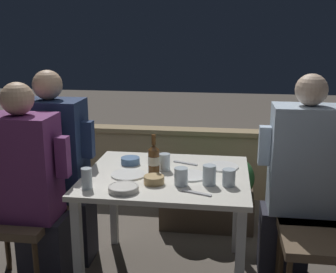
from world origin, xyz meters
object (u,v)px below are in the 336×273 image
person_purple_stripe (30,188)px  beer_bottle (154,159)px  chair_right_far (332,195)px  person_blue_shirt (299,179)px  chair_left_far (29,180)px  person_navy_jumper (58,168)px

person_purple_stripe → beer_bottle: bearing=14.2°
chair_right_far → person_blue_shirt: person_blue_shirt is taller
chair_left_far → person_navy_jumper: person_navy_jumper is taller
chair_left_far → person_blue_shirt: size_ratio=0.74×
person_navy_jumper → beer_bottle: 0.70m
person_purple_stripe → person_blue_shirt: (1.61, 0.33, 0.02)m
person_navy_jumper → beer_bottle: (0.67, -0.13, 0.14)m
chair_left_far → chair_right_far: same height
beer_bottle → chair_right_far: bearing=7.5°
person_blue_shirt → person_navy_jumper: bearing=-179.5°
person_purple_stripe → beer_bottle: person_purple_stripe is taller
person_blue_shirt → beer_bottle: 0.91m
person_navy_jumper → beer_bottle: person_navy_jumper is taller
person_navy_jumper → beer_bottle: bearing=-11.0°
person_blue_shirt → beer_bottle: person_blue_shirt is taller
person_navy_jumper → beer_bottle: size_ratio=5.35×
chair_left_far → person_purple_stripe: bearing=-62.4°
person_blue_shirt → beer_bottle: size_ratio=5.35×
person_purple_stripe → beer_bottle: 0.76m
chair_right_far → person_blue_shirt: (-0.21, 0.00, 0.09)m
chair_left_far → chair_right_far: bearing=0.4°
person_purple_stripe → chair_left_far: 0.36m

